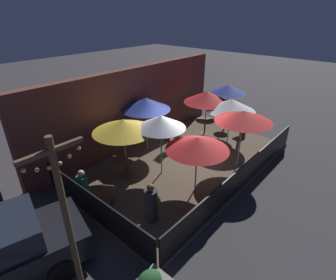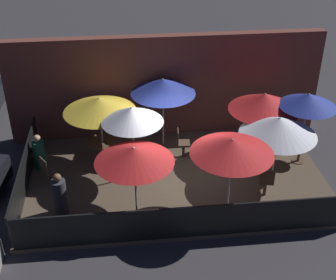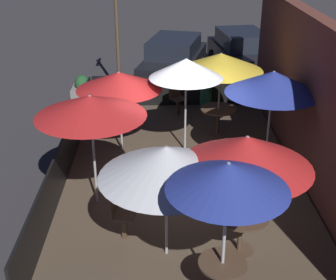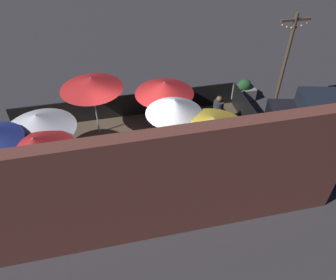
# 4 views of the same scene
# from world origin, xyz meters

# --- Properties ---
(ground_plane) EXTENTS (60.00, 60.00, 0.00)m
(ground_plane) POSITION_xyz_m (0.00, 0.00, 0.00)
(ground_plane) COLOR #383538
(patio_deck) EXTENTS (8.83, 5.26, 0.12)m
(patio_deck) POSITION_xyz_m (0.00, 0.00, 0.06)
(patio_deck) COLOR brown
(patio_deck) RESTS_ON ground_plane
(building_wall) EXTENTS (10.43, 0.36, 3.56)m
(building_wall) POSITION_xyz_m (0.00, 2.86, 1.78)
(building_wall) COLOR brown
(building_wall) RESTS_ON ground_plane
(fence_front) EXTENTS (8.63, 0.05, 0.95)m
(fence_front) POSITION_xyz_m (0.00, -2.59, 0.59)
(fence_front) COLOR black
(fence_front) RESTS_ON patio_deck
(fence_side_left) EXTENTS (0.05, 5.06, 0.95)m
(fence_side_left) POSITION_xyz_m (-4.37, 0.00, 0.59)
(fence_side_left) COLOR black
(fence_side_left) RESTS_ON patio_deck
(patio_umbrella_0) EXTENTS (1.70, 1.70, 2.35)m
(patio_umbrella_0) POSITION_xyz_m (3.94, 0.42, 2.26)
(patio_umbrella_0) COLOR #B2B2B7
(patio_umbrella_0) RESTS_ON patio_deck
(patio_umbrella_1) EXTENTS (2.17, 2.17, 2.22)m
(patio_umbrella_1) POSITION_xyz_m (-2.15, 1.08, 2.12)
(patio_umbrella_1) COLOR #B2B2B7
(patio_umbrella_1) RESTS_ON patio_deck
(patio_umbrella_2) EXTENTS (2.16, 2.16, 2.20)m
(patio_umbrella_2) POSITION_xyz_m (2.78, 0.89, 2.05)
(patio_umbrella_2) COLOR #B2B2B7
(patio_umbrella_2) RESTS_ON patio_deck
(patio_umbrella_3) EXTENTS (2.06, 2.06, 2.34)m
(patio_umbrella_3) POSITION_xyz_m (-0.18, 1.96, 2.22)
(patio_umbrella_3) COLOR #B2B2B7
(patio_umbrella_3) RESTS_ON patio_deck
(patio_umbrella_4) EXTENTS (2.06, 2.06, 2.02)m
(patio_umbrella_4) POSITION_xyz_m (-1.25, -1.43, 1.93)
(patio_umbrella_4) COLOR #B2B2B7
(patio_umbrella_4) RESTS_ON patio_deck
(patio_umbrella_5) EXTENTS (2.12, 2.12, 2.31)m
(patio_umbrella_5) POSITION_xyz_m (1.17, -1.77, 2.22)
(patio_umbrella_5) COLOR #B2B2B7
(patio_umbrella_5) RESTS_ON patio_deck
(patio_umbrella_6) EXTENTS (1.76, 1.76, 2.34)m
(patio_umbrella_6) POSITION_xyz_m (-1.22, 0.15, 2.23)
(patio_umbrella_6) COLOR #B2B2B7
(patio_umbrella_6) RESTS_ON patio_deck
(patio_umbrella_7) EXTENTS (2.20, 2.20, 2.06)m
(patio_umbrella_7) POSITION_xyz_m (2.83, -0.38, 1.91)
(patio_umbrella_7) COLOR #B2B2B7
(patio_umbrella_7) RESTS_ON patio_deck
(dining_table_0) EXTENTS (0.72, 0.72, 0.70)m
(dining_table_0) POSITION_xyz_m (3.94, 0.42, 0.66)
(dining_table_0) COLOR #4C3828
(dining_table_0) RESTS_ON patio_deck
(dining_table_1) EXTENTS (0.97, 0.97, 0.75)m
(dining_table_1) POSITION_xyz_m (-2.15, 1.08, 0.72)
(dining_table_1) COLOR #4C3828
(dining_table_1) RESTS_ON patio_deck
(dining_table_2) EXTENTS (0.93, 0.93, 0.75)m
(dining_table_2) POSITION_xyz_m (2.78, 0.89, 0.71)
(dining_table_2) COLOR #4C3828
(dining_table_2) RESTS_ON patio_deck
(patio_chair_0) EXTENTS (0.55, 0.55, 0.92)m
(patio_chair_0) POSITION_xyz_m (-3.71, 0.05, 0.62)
(patio_chair_0) COLOR #4C3828
(patio_chair_0) RESTS_ON patio_deck
(patio_chair_1) EXTENTS (0.44, 0.44, 0.95)m
(patio_chair_1) POSITION_xyz_m (0.31, 1.12, 0.65)
(patio_chair_1) COLOR #4C3828
(patio_chair_1) RESTS_ON patio_deck
(patio_chair_2) EXTENTS (0.47, 0.47, 0.96)m
(patio_chair_2) POSITION_xyz_m (2.37, -1.19, 0.65)
(patio_chair_2) COLOR #4C3828
(patio_chair_2) RESTS_ON patio_deck
(patron_0) EXTENTS (0.53, 0.53, 1.26)m
(patron_0) POSITION_xyz_m (-3.26, -1.29, 0.68)
(patron_0) COLOR #333338
(patron_0) RESTS_ON patio_deck
(patron_1) EXTENTS (0.50, 0.50, 1.16)m
(patron_1) POSITION_xyz_m (-4.07, 0.94, 0.64)
(patron_1) COLOR #236642
(patron_1) RESTS_ON patio_deck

